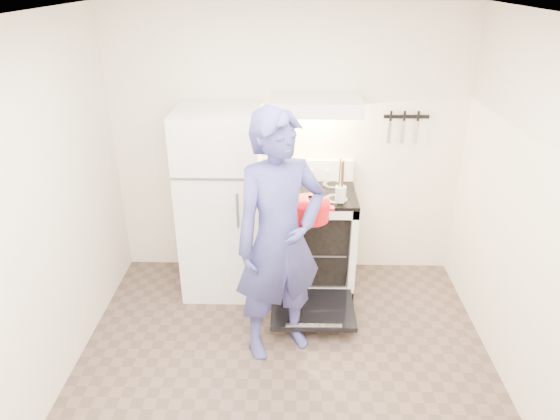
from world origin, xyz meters
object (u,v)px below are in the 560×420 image
object	(u,v)px
refrigerator	(222,203)
dutch_oven	(310,211)
stove_body	(311,240)
tea_kettle	(280,168)
person	(279,240)

from	to	relation	value
refrigerator	dutch_oven	world-z (taller)	refrigerator
stove_body	tea_kettle	world-z (taller)	tea_kettle
stove_body	dutch_oven	bearing A→B (deg)	-94.55
tea_kettle	person	bearing A→B (deg)	-88.67
refrigerator	stove_body	size ratio (longest dim) A/B	1.85
dutch_oven	person	bearing A→B (deg)	-128.37
stove_body	tea_kettle	bearing A→B (deg)	144.64
stove_body	dutch_oven	distance (m)	0.86
tea_kettle	dutch_oven	distance (m)	0.86
person	dutch_oven	size ratio (longest dim) A/B	5.23
dutch_oven	stove_body	bearing A→B (deg)	85.45
person	dutch_oven	world-z (taller)	person
stove_body	person	xyz separation A→B (m)	(-0.27, -0.90, 0.51)
tea_kettle	person	xyz separation A→B (m)	(0.03, -1.11, -0.13)
refrigerator	person	distance (m)	1.03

